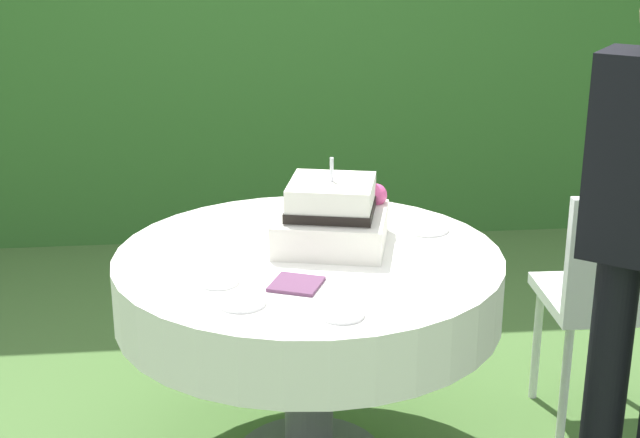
{
  "coord_description": "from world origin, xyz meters",
  "views": [
    {
      "loc": [
        -0.24,
        -2.63,
        1.75
      ],
      "look_at": [
        0.04,
        0.04,
        0.83
      ],
      "focal_mm": 51.83,
      "sensor_mm": 36.0,
      "label": 1
    }
  ],
  "objects_px": {
    "napkin_stack": "(296,284)",
    "serving_plate_near": "(342,314)",
    "wedding_cake": "(332,216)",
    "serving_plate_left": "(426,229)",
    "garden_chair": "(612,288)",
    "serving_plate_right": "(241,302)",
    "cake_table": "(309,288)",
    "serving_plate_far": "(219,281)"
  },
  "relations": [
    {
      "from": "napkin_stack",
      "to": "serving_plate_near",
      "type": "bearing_deg",
      "value": -64.28
    },
    {
      "from": "wedding_cake",
      "to": "serving_plate_left",
      "type": "distance_m",
      "value": 0.35
    },
    {
      "from": "serving_plate_left",
      "to": "garden_chair",
      "type": "height_order",
      "value": "garden_chair"
    },
    {
      "from": "wedding_cake",
      "to": "napkin_stack",
      "type": "bearing_deg",
      "value": -113.55
    },
    {
      "from": "serving_plate_right",
      "to": "cake_table",
      "type": "bearing_deg",
      "value": 58.99
    },
    {
      "from": "serving_plate_far",
      "to": "serving_plate_left",
      "type": "bearing_deg",
      "value": 29.21
    },
    {
      "from": "serving_plate_far",
      "to": "napkin_stack",
      "type": "distance_m",
      "value": 0.22
    },
    {
      "from": "serving_plate_near",
      "to": "serving_plate_left",
      "type": "xyz_separation_m",
      "value": [
        0.36,
        0.63,
        0.0
      ]
    },
    {
      "from": "serving_plate_far",
      "to": "serving_plate_left",
      "type": "relative_size",
      "value": 0.77
    },
    {
      "from": "cake_table",
      "to": "serving_plate_far",
      "type": "height_order",
      "value": "serving_plate_far"
    },
    {
      "from": "serving_plate_right",
      "to": "garden_chair",
      "type": "relative_size",
      "value": 0.15
    },
    {
      "from": "serving_plate_near",
      "to": "garden_chair",
      "type": "xyz_separation_m",
      "value": [
        0.98,
        0.54,
        -0.2
      ]
    },
    {
      "from": "serving_plate_right",
      "to": "napkin_stack",
      "type": "height_order",
      "value": "serving_plate_right"
    },
    {
      "from": "wedding_cake",
      "to": "garden_chair",
      "type": "relative_size",
      "value": 0.46
    },
    {
      "from": "cake_table",
      "to": "serving_plate_left",
      "type": "relative_size",
      "value": 8.16
    },
    {
      "from": "napkin_stack",
      "to": "cake_table",
      "type": "bearing_deg",
      "value": 77.01
    },
    {
      "from": "wedding_cake",
      "to": "serving_plate_left",
      "type": "relative_size",
      "value": 2.77
    },
    {
      "from": "serving_plate_near",
      "to": "wedding_cake",
      "type": "bearing_deg",
      "value": 86.13
    },
    {
      "from": "cake_table",
      "to": "serving_plate_far",
      "type": "distance_m",
      "value": 0.36
    },
    {
      "from": "wedding_cake",
      "to": "serving_plate_right",
      "type": "height_order",
      "value": "wedding_cake"
    },
    {
      "from": "wedding_cake",
      "to": "serving_plate_far",
      "type": "height_order",
      "value": "wedding_cake"
    },
    {
      "from": "serving_plate_far",
      "to": "napkin_stack",
      "type": "height_order",
      "value": "serving_plate_far"
    },
    {
      "from": "serving_plate_near",
      "to": "serving_plate_right",
      "type": "bearing_deg",
      "value": 158.28
    },
    {
      "from": "serving_plate_left",
      "to": "garden_chair",
      "type": "relative_size",
      "value": 0.16
    },
    {
      "from": "serving_plate_left",
      "to": "napkin_stack",
      "type": "distance_m",
      "value": 0.62
    },
    {
      "from": "serving_plate_near",
      "to": "serving_plate_left",
      "type": "bearing_deg",
      "value": 60.45
    },
    {
      "from": "serving_plate_far",
      "to": "serving_plate_right",
      "type": "height_order",
      "value": "same"
    },
    {
      "from": "cake_table",
      "to": "serving_plate_near",
      "type": "relative_size",
      "value": 10.21
    },
    {
      "from": "serving_plate_far",
      "to": "serving_plate_near",
      "type": "bearing_deg",
      "value": -38.38
    },
    {
      "from": "cake_table",
      "to": "serving_plate_far",
      "type": "bearing_deg",
      "value": -143.38
    },
    {
      "from": "wedding_cake",
      "to": "napkin_stack",
      "type": "relative_size",
      "value": 3.01
    },
    {
      "from": "serving_plate_near",
      "to": "serving_plate_far",
      "type": "height_order",
      "value": "same"
    },
    {
      "from": "serving_plate_far",
      "to": "serving_plate_left",
      "type": "xyz_separation_m",
      "value": [
        0.68,
        0.38,
        0.0
      ]
    },
    {
      "from": "cake_table",
      "to": "napkin_stack",
      "type": "relative_size",
      "value": 8.89
    },
    {
      "from": "wedding_cake",
      "to": "serving_plate_right",
      "type": "distance_m",
      "value": 0.53
    },
    {
      "from": "serving_plate_far",
      "to": "garden_chair",
      "type": "relative_size",
      "value": 0.13
    },
    {
      "from": "serving_plate_left",
      "to": "serving_plate_right",
      "type": "distance_m",
      "value": 0.81
    },
    {
      "from": "garden_chair",
      "to": "serving_plate_right",
      "type": "bearing_deg",
      "value": -160.52
    },
    {
      "from": "napkin_stack",
      "to": "garden_chair",
      "type": "height_order",
      "value": "garden_chair"
    },
    {
      "from": "wedding_cake",
      "to": "serving_plate_left",
      "type": "xyz_separation_m",
      "value": [
        0.32,
        0.1,
        -0.09
      ]
    },
    {
      "from": "serving_plate_far",
      "to": "garden_chair",
      "type": "height_order",
      "value": "garden_chair"
    },
    {
      "from": "serving_plate_near",
      "to": "serving_plate_far",
      "type": "bearing_deg",
      "value": 141.62
    }
  ]
}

